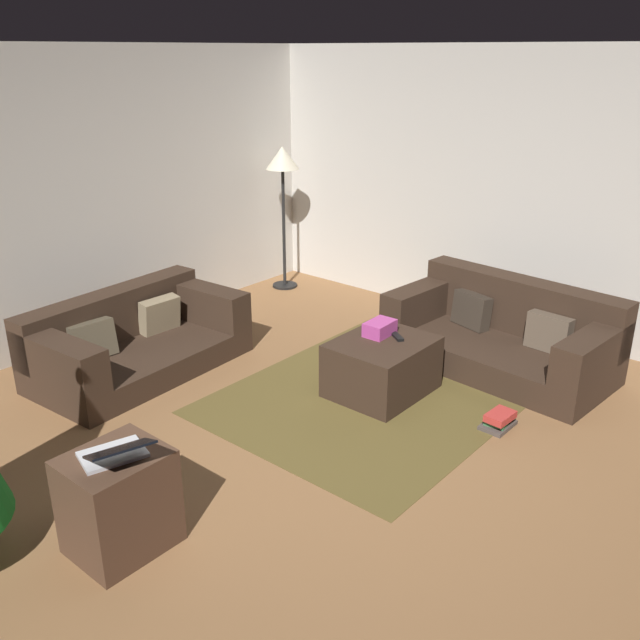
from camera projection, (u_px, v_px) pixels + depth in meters
name	position (u px, v px, depth m)	size (l,w,h in m)	color
ground_plane	(324.00, 472.00, 4.44)	(6.40, 6.40, 0.00)	brown
rear_partition	(42.00, 206.00, 5.85)	(6.40, 0.12, 2.60)	beige
corner_partition	(548.00, 197.00, 6.19)	(0.12, 6.40, 2.60)	beige
couch_left	(133.00, 340.00, 5.81)	(1.82, 1.05, 0.64)	#332319
couch_right	(504.00, 335.00, 5.86)	(1.07, 1.91, 0.72)	#332319
ottoman	(382.00, 367.00, 5.41)	(0.78, 0.64, 0.44)	#332319
gift_box	(380.00, 328.00, 5.42)	(0.26, 0.17, 0.11)	#B23F8C
tv_remote	(397.00, 337.00, 5.38)	(0.05, 0.16, 0.02)	black
side_table	(119.00, 502.00, 3.68)	(0.52, 0.44, 0.57)	#4C3323
laptop	(115.00, 453.00, 3.51)	(0.42, 0.45, 0.17)	silver
book_stack	(499.00, 420.00, 4.95)	(0.27, 0.19, 0.13)	#4C423D
corner_lamp	(283.00, 169.00, 7.42)	(0.36, 0.36, 1.58)	black
area_rug	(381.00, 391.00, 5.49)	(2.60, 2.00, 0.01)	brown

